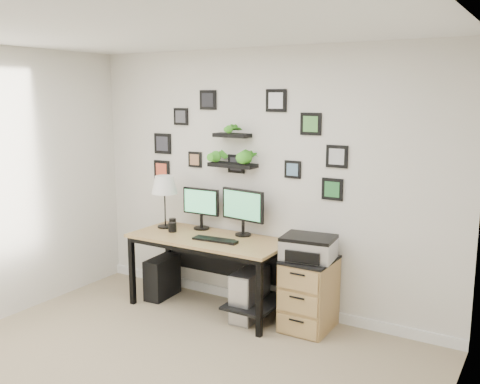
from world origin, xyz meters
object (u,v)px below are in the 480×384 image
Objects in this scene: pc_tower_grey at (250,294)px; file_cabinet at (309,294)px; table_lamp at (164,186)px; monitor_left at (201,205)px; pc_tower_black at (162,277)px; printer at (308,248)px; mug at (172,227)px; desk at (213,249)px; monitor_right at (243,208)px.

pc_tower_grey is 0.60m from file_cabinet.
monitor_left is at bearing 19.36° from table_lamp.
pc_tower_black is 0.86× the size of printer.
monitor_left reaches higher than mug.
desk reaches higher than pc_tower_black.
table_lamp is (-0.37, -0.13, 0.19)m from monitor_left.
monitor_right reaches higher than pc_tower_black.
monitor_left is at bearing 179.85° from monitor_right.
file_cabinet is at bearing -9.83° from monitor_right.
pc_tower_black is 0.65× the size of file_cabinet.
printer is at bearing 4.00° from mug.
table_lamp is at bearing -171.63° from monitor_right.
monitor_right is 5.25× the size of mug.
table_lamp is 0.45m from mug.
monitor_right is 0.78m from mug.
monitor_right reaches higher than monitor_left.
printer is (1.66, 0.07, 0.56)m from pc_tower_black.
desk is 3.66× the size of monitor_left.
file_cabinet is 0.44m from printer.
pc_tower_black is 1.09m from pc_tower_grey.
table_lamp is 1.11× the size of printer.
mug is 0.22× the size of pc_tower_black.
monitor_left is 0.51m from monitor_right.
monitor_left is 0.78× the size of table_lamp.
desk reaches higher than file_cabinet.
monitor_left is at bearing 173.93° from file_cabinet.
desk is 0.87m from table_lamp.
table_lamp is 5.78× the size of mug.
monitor_right reaches higher than file_cabinet.
printer is at bearing -1.24° from pc_tower_black.
printer reaches higher than pc_tower_grey.
monitor_right is 1.06m from file_cabinet.
pc_tower_black is at bearing -149.83° from monitor_left.
table_lamp is 1.72m from printer.
file_cabinet is (0.79, -0.14, -0.70)m from monitor_right.
printer is (1.48, 0.10, -0.02)m from mug.
monitor_right is (0.51, -0.00, 0.02)m from monitor_left.
monitor_left is 0.44m from table_lamp.
monitor_left is 0.65× the size of file_cabinet.
file_cabinet is at bearing 8.09° from pc_tower_grey.
monitor_right is at bearing -0.15° from monitor_left.
mug is (0.18, -0.12, -0.40)m from table_lamp.
table_lamp is 1.12× the size of pc_tower_grey.
table_lamp is 0.83× the size of file_cabinet.
monitor_left is at bearing 145.17° from desk.
mug reaches higher than desk.
monitor_right is 0.91× the size of table_lamp.
printer is (-0.01, -0.00, 0.44)m from file_cabinet.
desk is 3.70× the size of pc_tower_black.
mug reaches higher than file_cabinet.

